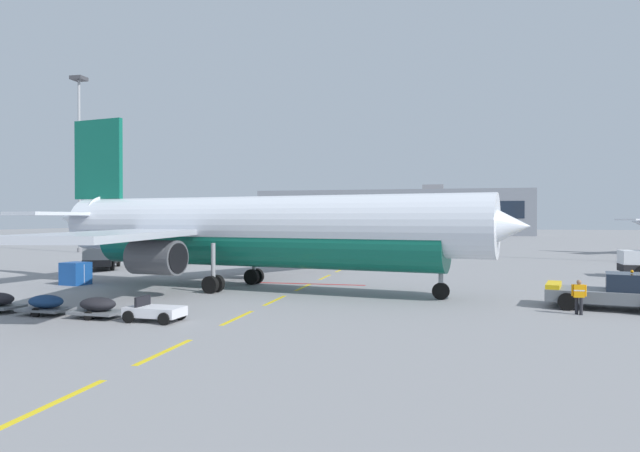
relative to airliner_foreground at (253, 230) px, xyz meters
name	(u,v)px	position (x,y,z in m)	size (l,w,h in m)	color
ground	(583,269)	(24.99, 21.83, -3.95)	(400.00, 400.00, 0.00)	gray
apron_paint_markings	(347,267)	(2.99, 18.72, -3.95)	(8.00, 94.63, 0.01)	yellow
airliner_foreground	(253,230)	(0.00, 0.00, 0.00)	(34.73, 34.11, 12.20)	silver
pushback_tug	(613,292)	(21.10, -3.70, -3.05)	(6.47, 4.16, 2.08)	slate
catering_truck	(102,251)	(-19.26, 11.72, -2.30)	(5.23, 7.34, 3.14)	black
fuel_service_truck	(170,247)	(-16.24, 19.23, -2.30)	(6.52, 6.77, 3.14)	black
baggage_train	(72,305)	(-4.92, -11.95, -3.42)	(11.67, 2.25, 1.14)	silver
ground_crew_worker	(579,295)	(18.99, -5.88, -2.97)	(0.68, 0.32, 1.71)	#232328
uld_cargo_container	(76,273)	(-13.23, -0.40, -3.15)	(1.84, 1.80, 1.60)	#194C9E
apron_light_mast_near	(79,143)	(-37.75, 33.80, 11.32)	(1.80, 1.80, 24.50)	slate
terminal_satellite	(393,213)	(-4.02, 133.31, 2.55)	(78.44, 18.46, 14.57)	gray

